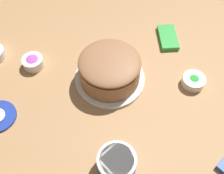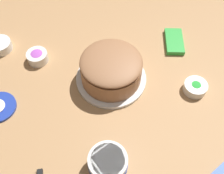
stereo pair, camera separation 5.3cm
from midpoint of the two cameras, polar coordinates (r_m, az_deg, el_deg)
The scene contains 7 objects.
ground_plane at distance 1.02m, azimuth 1.57°, elevation -2.62°, with size 1.54×1.54×0.00m, color tan.
frosted_cake at distance 1.02m, azimuth 1.30°, elevation 3.37°, with size 0.26×0.26×0.12m.
frosting_tub at distance 0.88m, azimuth 0.95°, elevation -15.37°, with size 0.12×0.12×0.08m.
sprinkle_bowl_rainbow at distance 1.14m, azimuth -13.64°, elevation 6.02°, with size 0.08×0.08×0.04m.
sprinkle_bowl_orange at distance 1.23m, azimuth -20.64°, elevation 7.87°, with size 0.09×0.09×0.04m.
sprinkle_bowl_green at distance 1.08m, azimuth 17.90°, elevation -0.06°, with size 0.09×0.09×0.04m.
candy_box_upper at distance 1.22m, azimuth 13.74°, elevation 8.92°, with size 0.14×0.07×0.02m, color green.
Camera 2 is at (-0.52, 0.13, 0.87)m, focal length 45.07 mm.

